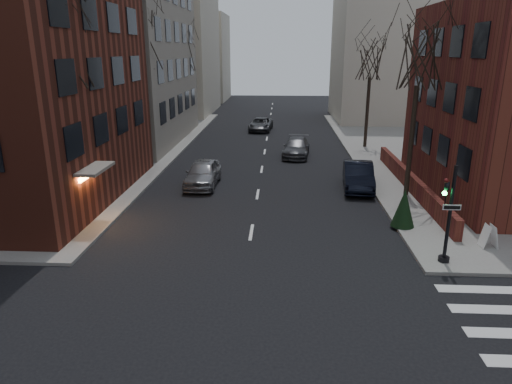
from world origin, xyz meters
TOP-DOWN VIEW (x-y plane):
  - low_wall_right at (9.30, 19.00)m, footprint 0.35×16.00m
  - building_distant_la at (-15.00, 55.00)m, footprint 14.00×16.00m
  - building_distant_ra at (15.00, 50.00)m, footprint 14.00×14.00m
  - building_distant_lb at (-13.00, 72.00)m, footprint 10.00×12.00m
  - traffic_signal at (7.94, 8.99)m, footprint 0.76×0.44m
  - tree_left_a at (-8.80, 14.00)m, footprint 4.18×4.18m
  - tree_left_b at (-8.80, 26.00)m, footprint 4.40×4.40m
  - tree_left_c at (-8.80, 40.00)m, footprint 3.96×3.96m
  - tree_right_a at (8.80, 18.00)m, footprint 3.96×3.96m
  - tree_right_b at (8.80, 32.00)m, footprint 3.74×3.74m
  - streetlamp_near at (-8.20, 22.00)m, footprint 0.36×0.36m
  - streetlamp_far at (-8.20, 42.00)m, footprint 0.36×0.36m
  - parked_sedan at (6.20, 19.51)m, footprint 2.21×5.14m
  - car_lane_silver at (-3.59, 19.69)m, footprint 2.00×4.84m
  - car_lane_gray at (2.63, 28.48)m, footprint 2.55×5.17m
  - car_lane_far at (-0.80, 40.62)m, footprint 2.64×5.04m
  - sandwich_board at (10.39, 10.53)m, footprint 0.46×0.64m
  - evergreen_shrub at (7.30, 12.84)m, footprint 1.39×1.39m

SIDE VIEW (x-z plane):
  - low_wall_right at x=9.30m, z-range 0.15..1.15m
  - sandwich_board at x=10.39m, z-range 0.15..1.17m
  - car_lane_far at x=-0.80m, z-range 0.00..1.36m
  - car_lane_gray at x=2.63m, z-range 0.00..1.45m
  - car_lane_silver at x=-3.59m, z-range 0.00..1.64m
  - parked_sedan at x=6.20m, z-range 0.00..1.65m
  - evergreen_shrub at x=7.30m, z-range 0.15..2.01m
  - traffic_signal at x=7.94m, z-range -0.09..3.91m
  - streetlamp_near at x=-8.20m, z-range 1.10..7.38m
  - streetlamp_far at x=-8.20m, z-range 1.10..7.38m
  - building_distant_lb at x=-13.00m, z-range 0.00..14.00m
  - tree_right_b at x=8.80m, z-range 3.00..12.18m
  - building_distant_ra at x=15.00m, z-range 0.00..16.00m
  - tree_left_c at x=-8.80m, z-range 3.17..12.89m
  - tree_right_a at x=8.80m, z-range 3.17..12.89m
  - tree_left_a at x=-8.80m, z-range 3.34..13.60m
  - tree_left_b at x=-8.80m, z-range 3.51..14.31m
  - building_distant_la at x=-15.00m, z-range 0.00..18.00m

